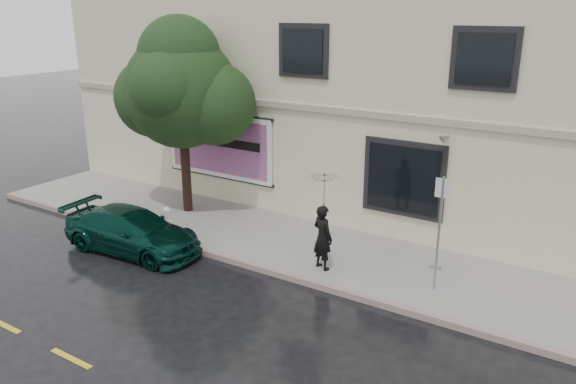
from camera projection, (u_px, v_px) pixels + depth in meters
The scene contains 12 objects.
ground at pixel (195, 286), 13.45m from camera, with size 90.00×90.00×0.00m, color black.
sidewalk at pixel (271, 239), 16.03m from camera, with size 20.00×3.50×0.15m, color gray.
curb at pixel (233, 261), 14.63m from camera, with size 20.00×0.18×0.16m, color gray.
road_marking at pixel (71, 358), 10.65m from camera, with size 19.00×0.12×0.01m, color gold.
building at pixel (363, 94), 19.57m from camera, with size 20.00×8.12×7.00m.
billboard at pixel (219, 146), 18.39m from camera, with size 4.30×0.16×2.20m.
car at pixel (132, 231), 15.22m from camera, with size 1.78×4.04×1.18m, color #072E26.
pedestrian at pixel (323, 237), 13.79m from camera, with size 0.60×0.40×1.65m, color black.
umbrella at pixel (324, 190), 13.41m from camera, with size 1.06×1.06×0.79m, color black.
street_tree at pixel (181, 92), 16.91m from camera, with size 3.44×3.44×5.52m.
fire_hydrant at pixel (167, 221), 16.06m from camera, with size 0.34×0.31×0.82m.
sign_pole at pixel (440, 224), 12.50m from camera, with size 0.33×0.06×2.71m.
Camera 1 is at (8.40, -8.98, 6.32)m, focal length 35.00 mm.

